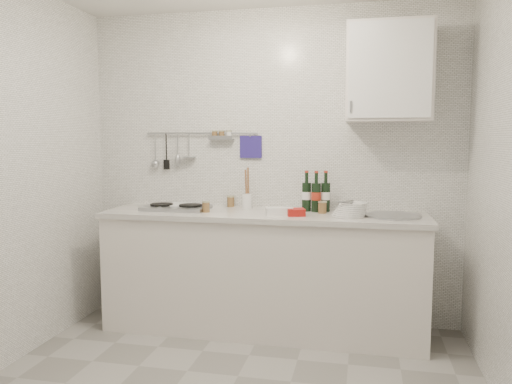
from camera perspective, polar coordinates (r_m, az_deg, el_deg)
back_wall at (r=4.04m, az=1.67°, el=2.90°), size 3.00×0.02×2.50m
counter at (r=3.88m, az=0.91°, el=-9.46°), size 2.44×0.64×0.96m
wall_rail at (r=4.15m, az=-6.55°, el=5.38°), size 0.98×0.09×0.34m
wall_cabinet at (r=3.82m, az=14.93°, el=13.04°), size 0.60×0.38×0.70m
plate_stack_hob at (r=4.06m, az=-9.14°, el=-1.56°), size 0.26×0.26×0.04m
plate_stack_sink at (r=3.64m, az=10.77°, el=-1.99°), size 0.26×0.24×0.11m
wine_bottles at (r=3.84m, az=6.88°, el=0.08°), size 0.22×0.11×0.31m
butter_dish at (r=3.64m, az=2.64°, el=-2.22°), size 0.21×0.16×0.06m
strawberry_punnet at (r=3.62m, az=4.56°, el=-2.31°), size 0.15×0.15×0.05m
utensil_crock at (r=3.98m, az=-1.04°, el=-0.79°), size 0.08×0.08×0.33m
jar_a at (r=4.09m, az=-2.90°, el=-1.06°), size 0.06×0.06×0.09m
jar_b at (r=3.86m, az=7.50°, el=-1.59°), size 0.06×0.06×0.08m
jar_c at (r=3.76m, az=7.59°, el=-1.73°), size 0.07×0.07×0.09m
jar_d at (r=3.80m, az=-5.74°, el=-1.68°), size 0.06×0.06×0.08m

